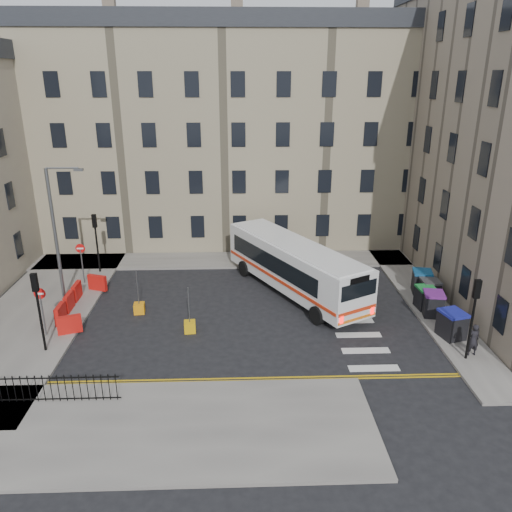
{
  "coord_description": "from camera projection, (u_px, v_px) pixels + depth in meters",
  "views": [
    {
      "loc": [
        -2.29,
        -26.07,
        13.08
      ],
      "look_at": [
        -1.31,
        1.44,
        3.0
      ],
      "focal_mm": 35.0,
      "sensor_mm": 36.0,
      "label": 1
    }
  ],
  "objects": [
    {
      "name": "wheelie_bin_d",
      "position": [
        430.0,
        290.0,
        30.03
      ],
      "size": [
        1.06,
        1.21,
        1.33
      ],
      "rotation": [
        0.0,
        0.0,
        -0.01
      ],
      "color": "black",
      "rests_on": "pavement_east"
    },
    {
      "name": "pavement_sw",
      "position": [
        121.0,
        429.0,
        19.39
      ],
      "size": [
        20.0,
        6.0,
        0.15
      ],
      "primitive_type": "cube",
      "color": "slate",
      "rests_on": "ground"
    },
    {
      "name": "terrace_north",
      "position": [
        180.0,
        132.0,
        40.38
      ],
      "size": [
        38.3,
        10.8,
        17.2
      ],
      "color": "gray",
      "rests_on": "ground"
    },
    {
      "name": "bus",
      "position": [
        294.0,
        265.0,
        31.09
      ],
      "size": [
        8.04,
        11.71,
        3.24
      ],
      "rotation": [
        0.0,
        0.0,
        0.5
      ],
      "color": "silver",
      "rests_on": "ground"
    },
    {
      "name": "no_entry_south",
      "position": [
        41.0,
        302.0,
        25.56
      ],
      "size": [
        0.6,
        0.08,
        3.0
      ],
      "color": "#595B5E",
      "rests_on": "pavement_west"
    },
    {
      "name": "wheelie_bin_e",
      "position": [
        422.0,
        282.0,
        31.15
      ],
      "size": [
        1.36,
        1.49,
        1.43
      ],
      "rotation": [
        0.0,
        0.0,
        -0.2
      ],
      "color": "black",
      "rests_on": "pavement_east"
    },
    {
      "name": "bollard_chevron",
      "position": [
        190.0,
        327.0,
        26.78
      ],
      "size": [
        0.66,
        0.66,
        0.6
      ],
      "primitive_type": "cube",
      "rotation": [
        0.0,
        0.0,
        0.11
      ],
      "color": "gold",
      "rests_on": "ground"
    },
    {
      "name": "pedestrian",
      "position": [
        473.0,
        340.0,
        24.11
      ],
      "size": [
        0.63,
        0.44,
        1.66
      ],
      "primitive_type": "imported",
      "rotation": [
        0.0,
        0.0,
        3.22
      ],
      "color": "black",
      "rests_on": "pavement_east"
    },
    {
      "name": "no_entry_north",
      "position": [
        81.0,
        255.0,
        32.13
      ],
      "size": [
        0.6,
        0.08,
        3.0
      ],
      "color": "#595B5E",
      "rests_on": "pavement_west"
    },
    {
      "name": "pavement_east",
      "position": [
        410.0,
        282.0,
        33.06
      ],
      "size": [
        2.4,
        26.0,
        0.15
      ],
      "primitive_type": "cube",
      "color": "slate",
      "rests_on": "ground"
    },
    {
      "name": "pavement_north",
      "position": [
        189.0,
        261.0,
        36.88
      ],
      "size": [
        36.0,
        3.2,
        0.15
      ],
      "primitive_type": "cube",
      "color": "slate",
      "rests_on": "ground"
    },
    {
      "name": "roadworks_barriers",
      "position": [
        75.0,
        302.0,
        28.89
      ],
      "size": [
        1.66,
        6.26,
        1.0
      ],
      "color": "red",
      "rests_on": "pavement_west"
    },
    {
      "name": "traffic_light_nw",
      "position": [
        96.0,
        234.0,
        33.75
      ],
      "size": [
        0.28,
        0.22,
        4.1
      ],
      "color": "black",
      "rests_on": "pavement_west"
    },
    {
      "name": "ground",
      "position": [
        279.0,
        313.0,
        29.04
      ],
      "size": [
        120.0,
        120.0,
        0.0
      ],
      "primitive_type": "plane",
      "color": "black",
      "rests_on": "ground"
    },
    {
      "name": "traffic_light_east",
      "position": [
        474.0,
        307.0,
        23.17
      ],
      "size": [
        0.28,
        0.22,
        4.1
      ],
      "color": "black",
      "rests_on": "pavement_east"
    },
    {
      "name": "pavement_west",
      "position": [
        42.0,
        308.0,
        29.48
      ],
      "size": [
        6.0,
        22.0,
        0.15
      ],
      "primitive_type": "cube",
      "color": "slate",
      "rests_on": "ground"
    },
    {
      "name": "wheelie_bin_a",
      "position": [
        452.0,
        324.0,
        25.84
      ],
      "size": [
        1.43,
        1.55,
        1.44
      ],
      "rotation": [
        0.0,
        0.0,
        0.26
      ],
      "color": "black",
      "rests_on": "pavement_east"
    },
    {
      "name": "wheelie_bin_b",
      "position": [
        433.0,
        304.0,
        28.2
      ],
      "size": [
        1.3,
        1.43,
        1.38
      ],
      "rotation": [
        0.0,
        0.0,
        -0.19
      ],
      "color": "black",
      "rests_on": "pavement_east"
    },
    {
      "name": "bollard_yellow",
      "position": [
        139.0,
        308.0,
        28.89
      ],
      "size": [
        0.65,
        0.65,
        0.6
      ],
      "primitive_type": "cube",
      "rotation": [
        0.0,
        0.0,
        0.09
      ],
      "color": "orange",
      "rests_on": "ground"
    },
    {
      "name": "streetlamp",
      "position": [
        55.0,
        234.0,
        28.99
      ],
      "size": [
        0.5,
        0.22,
        8.14
      ],
      "color": "#595B5E",
      "rests_on": "pavement_west"
    },
    {
      "name": "traffic_light_sw",
      "position": [
        38.0,
        300.0,
        23.9
      ],
      "size": [
        0.28,
        0.22,
        4.1
      ],
      "color": "black",
      "rests_on": "pavement_west"
    },
    {
      "name": "wheelie_bin_c",
      "position": [
        426.0,
        297.0,
        29.09
      ],
      "size": [
        1.1,
        1.24,
        1.3
      ],
      "rotation": [
        0.0,
        0.0,
        0.07
      ],
      "color": "black",
      "rests_on": "pavement_east"
    },
    {
      "name": "iron_railings",
      "position": [
        26.0,
        389.0,
        20.71
      ],
      "size": [
        7.8,
        0.04,
        1.2
      ],
      "color": "black",
      "rests_on": "pavement_sw"
    }
  ]
}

